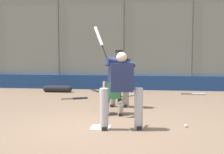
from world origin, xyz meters
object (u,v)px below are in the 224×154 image
at_px(catcher_behind_plate, 114,93).
at_px(spare_bat_near_backstop, 197,94).
at_px(baseball_loose, 186,126).
at_px(batter_at_plate, 121,87).
at_px(spare_bat_third_base_side, 78,98).
at_px(spare_bat_first_base_side, 95,91).
at_px(spare_bat_by_padding, 131,95).
at_px(equipment_bag_dugout_side, 58,89).
at_px(umpire_home, 119,76).

xyz_separation_m(catcher_behind_plate, spare_bat_near_backstop, (-2.78, -3.85, -0.54)).
bearing_deg(baseball_loose, batter_at_plate, 12.82).
bearing_deg(catcher_behind_plate, spare_bat_near_backstop, -131.38).
relative_size(spare_bat_third_base_side, baseball_loose, 11.49).
relative_size(catcher_behind_plate, spare_bat_third_base_side, 1.31).
xyz_separation_m(batter_at_plate, spare_bat_near_backstop, (-2.45, -5.38, -0.89)).
bearing_deg(spare_bat_third_base_side, spare_bat_first_base_side, 57.50).
height_order(catcher_behind_plate, spare_bat_near_backstop, catcher_behind_plate).
bearing_deg(spare_bat_by_padding, baseball_loose, -118.56).
xyz_separation_m(spare_bat_near_backstop, spare_bat_third_base_side, (4.28, 1.50, 0.00)).
bearing_deg(catcher_behind_plate, spare_bat_first_base_side, -79.69).
xyz_separation_m(spare_bat_third_base_side, equipment_bag_dugout_side, (1.22, -1.62, 0.10)).
bearing_deg(spare_bat_third_base_side, spare_bat_near_backstop, -5.80).
xyz_separation_m(catcher_behind_plate, spare_bat_first_base_side, (1.24, -4.36, -0.54)).
bearing_deg(batter_at_plate, umpire_home, -94.47).
bearing_deg(baseball_loose, equipment_bag_dugout_side, -48.96).
distance_m(spare_bat_near_backstop, baseball_loose, 5.15).
relative_size(batter_at_plate, catcher_behind_plate, 2.03).
xyz_separation_m(catcher_behind_plate, baseball_loose, (-1.78, 1.20, -0.54)).
height_order(umpire_home, spare_bat_third_base_side, umpire_home).
height_order(umpire_home, baseball_loose, umpire_home).
distance_m(batter_at_plate, spare_bat_by_padding, 4.88).
relative_size(spare_bat_near_backstop, equipment_bag_dugout_side, 0.76).
distance_m(spare_bat_third_base_side, spare_bat_first_base_side, 2.03).
bearing_deg(spare_bat_by_padding, equipment_bag_dugout_side, 120.32).
distance_m(catcher_behind_plate, baseball_loose, 2.21).
distance_m(batter_at_plate, spare_bat_near_backstop, 5.98).
bearing_deg(spare_bat_third_base_side, batter_at_plate, -89.83).
bearing_deg(equipment_bag_dugout_side, spare_bat_first_base_side, -165.10).
bearing_deg(umpire_home, spare_bat_near_backstop, -133.16).
bearing_deg(spare_bat_first_base_side, umpire_home, -9.94).
distance_m(spare_bat_by_padding, spare_bat_first_base_side, 1.90).
height_order(batter_at_plate, equipment_bag_dugout_side, batter_at_plate).
height_order(spare_bat_third_base_side, spare_bat_first_base_side, same).
distance_m(spare_bat_by_padding, spare_bat_third_base_side, 2.03).
xyz_separation_m(catcher_behind_plate, umpire_home, (-0.05, -1.05, 0.36)).
bearing_deg(equipment_bag_dugout_side, umpire_home, 133.48).
height_order(spare_bat_near_backstop, spare_bat_by_padding, same).
bearing_deg(batter_at_plate, spare_bat_near_backstop, -125.19).
xyz_separation_m(catcher_behind_plate, spare_bat_by_padding, (-0.31, -3.27, -0.54)).
bearing_deg(umpire_home, spare_bat_by_padding, -95.66).
xyz_separation_m(batter_at_plate, baseball_loose, (-1.45, -0.33, -0.89)).
height_order(catcher_behind_plate, equipment_bag_dugout_side, catcher_behind_plate).
distance_m(spare_bat_by_padding, baseball_loose, 4.70).
height_order(umpire_home, equipment_bag_dugout_side, umpire_home).
relative_size(catcher_behind_plate, baseball_loose, 15.05).
xyz_separation_m(batter_at_plate, catcher_behind_plate, (0.33, -1.53, -0.35)).
bearing_deg(batter_at_plate, catcher_behind_plate, -88.44).
height_order(catcher_behind_plate, spare_bat_by_padding, catcher_behind_plate).
distance_m(umpire_home, spare_bat_first_base_side, 3.67).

